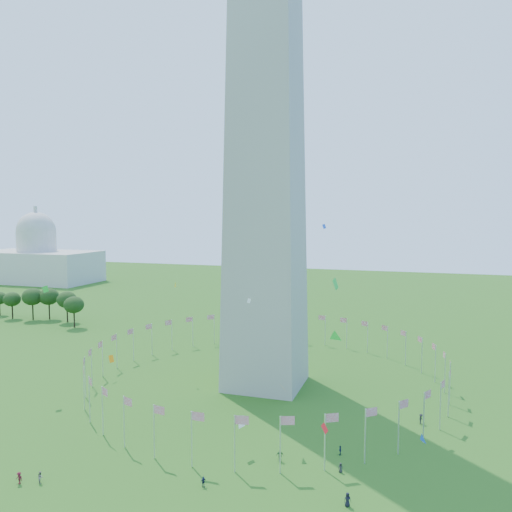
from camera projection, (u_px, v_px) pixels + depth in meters
The scene contains 7 objects.
ground at pixel (161, 502), 68.72m from camera, with size 600.00×600.00×0.00m, color #225413.
washington_monument at pixel (266, 9), 109.14m from camera, with size 16.80×16.80×169.00m, color #AAA797, non-canonical shape.
flag_ring at pixel (266, 366), 115.76m from camera, with size 80.24×80.24×9.00m.
capitol_building at pixel (37, 243), 292.69m from camera, with size 70.00×35.00×46.00m, color beige, non-canonical shape.
crowd at pixel (219, 484), 71.63m from camera, with size 95.93×61.13×1.96m.
kites_aloft at pixel (319, 345), 78.22m from camera, with size 112.11×67.72×36.48m.
tree_line_west at pixel (32, 306), 186.23m from camera, with size 55.33×15.95×11.77m.
Camera 1 is at (32.71, -58.45, 39.48)m, focal length 35.00 mm.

